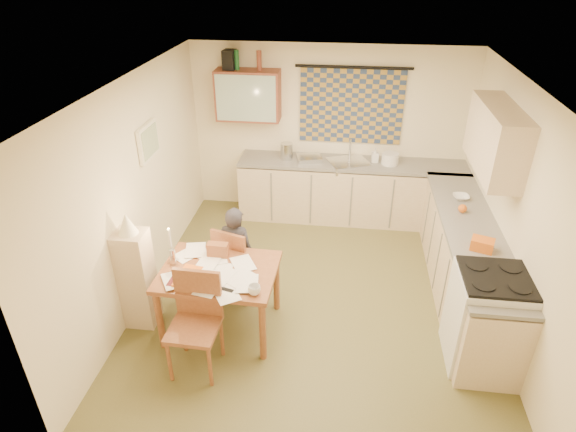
# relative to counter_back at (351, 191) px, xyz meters

# --- Properties ---
(floor) EXTENTS (4.00, 4.50, 0.02)m
(floor) POSITION_rel_counter_back_xyz_m (-0.38, -1.95, -0.46)
(floor) COLOR brown
(floor) RESTS_ON ground
(ceiling) EXTENTS (4.00, 4.50, 0.02)m
(ceiling) POSITION_rel_counter_back_xyz_m (-0.38, -1.95, 2.06)
(ceiling) COLOR white
(ceiling) RESTS_ON floor
(wall_back) EXTENTS (4.00, 0.02, 2.50)m
(wall_back) POSITION_rel_counter_back_xyz_m (-0.38, 0.31, 0.80)
(wall_back) COLOR #F8EAC1
(wall_back) RESTS_ON floor
(wall_front) EXTENTS (4.00, 0.02, 2.50)m
(wall_front) POSITION_rel_counter_back_xyz_m (-0.38, -4.21, 0.80)
(wall_front) COLOR #F8EAC1
(wall_front) RESTS_ON floor
(wall_left) EXTENTS (0.02, 4.50, 2.50)m
(wall_left) POSITION_rel_counter_back_xyz_m (-2.39, -1.95, 0.80)
(wall_left) COLOR #F8EAC1
(wall_left) RESTS_ON floor
(wall_right) EXTENTS (0.02, 4.50, 2.50)m
(wall_right) POSITION_rel_counter_back_xyz_m (1.63, -1.95, 0.80)
(wall_right) COLOR #F8EAC1
(wall_right) RESTS_ON floor
(window_blind) EXTENTS (1.45, 0.03, 1.05)m
(window_blind) POSITION_rel_counter_back_xyz_m (-0.08, 0.27, 1.20)
(window_blind) COLOR navy
(window_blind) RESTS_ON wall_back
(curtain_rod) EXTENTS (1.60, 0.04, 0.04)m
(curtain_rod) POSITION_rel_counter_back_xyz_m (-0.08, 0.25, 1.75)
(curtain_rod) COLOR black
(curtain_rod) RESTS_ON wall_back
(wall_cabinet) EXTENTS (0.90, 0.34, 0.70)m
(wall_cabinet) POSITION_rel_counter_back_xyz_m (-1.53, 0.13, 1.35)
(wall_cabinet) COLOR brown
(wall_cabinet) RESTS_ON wall_back
(wall_cabinet_glass) EXTENTS (0.84, 0.02, 0.64)m
(wall_cabinet_glass) POSITION_rel_counter_back_xyz_m (-1.53, -0.04, 1.35)
(wall_cabinet_glass) COLOR #99B2A5
(wall_cabinet_glass) RESTS_ON wall_back
(upper_cabinet_right) EXTENTS (0.34, 1.30, 0.70)m
(upper_cabinet_right) POSITION_rel_counter_back_xyz_m (1.45, -1.40, 1.40)
(upper_cabinet_right) COLOR #CEB18B
(upper_cabinet_right) RESTS_ON wall_right
(framed_print) EXTENTS (0.04, 0.50, 0.40)m
(framed_print) POSITION_rel_counter_back_xyz_m (-2.35, -1.55, 1.25)
(framed_print) COLOR white
(framed_print) RESTS_ON wall_left
(print_canvas) EXTENTS (0.01, 0.42, 0.32)m
(print_canvas) POSITION_rel_counter_back_xyz_m (-2.33, -1.55, 1.25)
(print_canvas) COLOR beige
(print_canvas) RESTS_ON wall_left
(counter_back) EXTENTS (3.30, 0.62, 0.92)m
(counter_back) POSITION_rel_counter_back_xyz_m (0.00, 0.00, 0.00)
(counter_back) COLOR #CEB18B
(counter_back) RESTS_ON floor
(counter_right) EXTENTS (0.62, 2.95, 0.92)m
(counter_right) POSITION_rel_counter_back_xyz_m (1.32, -1.68, -0.00)
(counter_right) COLOR #CEB18B
(counter_right) RESTS_ON floor
(stove) EXTENTS (0.66, 0.66, 1.01)m
(stove) POSITION_rel_counter_back_xyz_m (1.32, -2.72, 0.05)
(stove) COLOR white
(stove) RESTS_ON floor
(sink) EXTENTS (0.68, 0.63, 0.10)m
(sink) POSITION_rel_counter_back_xyz_m (-0.07, 0.00, 0.43)
(sink) COLOR silver
(sink) RESTS_ON counter_back
(tap) EXTENTS (0.04, 0.04, 0.28)m
(tap) POSITION_rel_counter_back_xyz_m (-0.06, 0.18, 0.61)
(tap) COLOR silver
(tap) RESTS_ON counter_back
(dish_rack) EXTENTS (0.41, 0.37, 0.06)m
(dish_rack) POSITION_rel_counter_back_xyz_m (-0.64, 0.00, 0.50)
(dish_rack) COLOR silver
(dish_rack) RESTS_ON counter_back
(kettle) EXTENTS (0.22, 0.22, 0.24)m
(kettle) POSITION_rel_counter_back_xyz_m (-0.97, 0.00, 0.59)
(kettle) COLOR silver
(kettle) RESTS_ON counter_back
(mixing_bowl) EXTENTS (0.32, 0.32, 0.16)m
(mixing_bowl) POSITION_rel_counter_back_xyz_m (0.51, 0.00, 0.55)
(mixing_bowl) COLOR white
(mixing_bowl) RESTS_ON counter_back
(soap_bottle) EXTENTS (0.12, 0.12, 0.21)m
(soap_bottle) POSITION_rel_counter_back_xyz_m (0.30, 0.05, 0.57)
(soap_bottle) COLOR white
(soap_bottle) RESTS_ON counter_back
(bowl) EXTENTS (0.22, 0.22, 0.05)m
(bowl) POSITION_rel_counter_back_xyz_m (1.32, -0.99, 0.49)
(bowl) COLOR white
(bowl) RESTS_ON counter_right
(orange_bag) EXTENTS (0.26, 0.23, 0.12)m
(orange_bag) POSITION_rel_counter_back_xyz_m (1.32, -2.13, 0.53)
(orange_bag) COLOR orange
(orange_bag) RESTS_ON counter_right
(fruit_orange) EXTENTS (0.10, 0.10, 0.10)m
(fruit_orange) POSITION_rel_counter_back_xyz_m (1.27, -1.34, 0.52)
(fruit_orange) COLOR orange
(fruit_orange) RESTS_ON counter_right
(speaker) EXTENTS (0.17, 0.21, 0.26)m
(speaker) POSITION_rel_counter_back_xyz_m (-1.77, 0.13, 1.83)
(speaker) COLOR black
(speaker) RESTS_ON wall_cabinet
(bottle_green) EXTENTS (0.08, 0.08, 0.26)m
(bottle_green) POSITION_rel_counter_back_xyz_m (-1.67, 0.13, 1.83)
(bottle_green) COLOR #195926
(bottle_green) RESTS_ON wall_cabinet
(bottle_brown) EXTENTS (0.07, 0.07, 0.26)m
(bottle_brown) POSITION_rel_counter_back_xyz_m (-1.36, 0.13, 1.83)
(bottle_brown) COLOR brown
(bottle_brown) RESTS_ON wall_cabinet
(dining_table) EXTENTS (1.20, 0.93, 0.75)m
(dining_table) POSITION_rel_counter_back_xyz_m (-1.33, -2.59, -0.07)
(dining_table) COLOR brown
(dining_table) RESTS_ON floor
(chair_far) EXTENTS (0.53, 0.53, 0.94)m
(chair_far) POSITION_rel_counter_back_xyz_m (-1.28, -2.01, -0.16)
(chair_far) COLOR brown
(chair_far) RESTS_ON floor
(chair_near) EXTENTS (0.47, 0.47, 1.02)m
(chair_near) POSITION_rel_counter_back_xyz_m (-1.43, -3.18, -0.14)
(chair_near) COLOR brown
(chair_near) RESTS_ON floor
(person) EXTENTS (0.50, 0.39, 1.17)m
(person) POSITION_rel_counter_back_xyz_m (-1.29, -2.03, 0.13)
(person) COLOR black
(person) RESTS_ON floor
(shelf_stand) EXTENTS (0.32, 0.30, 1.13)m
(shelf_stand) POSITION_rel_counter_back_xyz_m (-2.22, -2.61, 0.12)
(shelf_stand) COLOR #CEB18B
(shelf_stand) RESTS_ON floor
(lampshade) EXTENTS (0.20, 0.20, 0.22)m
(lampshade) POSITION_rel_counter_back_xyz_m (-2.22, -2.61, 0.79)
(lampshade) COLOR white
(lampshade) RESTS_ON shelf_stand
(letter_rack) EXTENTS (0.22, 0.10, 0.16)m
(letter_rack) POSITION_rel_counter_back_xyz_m (-1.40, -2.35, 0.38)
(letter_rack) COLOR brown
(letter_rack) RESTS_ON dining_table
(mug) EXTENTS (0.18, 0.18, 0.10)m
(mug) POSITION_rel_counter_back_xyz_m (-0.90, -2.93, 0.35)
(mug) COLOR white
(mug) RESTS_ON dining_table
(magazine) EXTENTS (0.22, 0.28, 0.02)m
(magazine) POSITION_rel_counter_back_xyz_m (-1.76, -2.81, 0.31)
(magazine) COLOR maroon
(magazine) RESTS_ON dining_table
(book) EXTENTS (0.29, 0.34, 0.02)m
(book) POSITION_rel_counter_back_xyz_m (-1.71, -2.69, 0.31)
(book) COLOR orange
(book) RESTS_ON dining_table
(orange_box) EXTENTS (0.13, 0.09, 0.04)m
(orange_box) POSITION_rel_counter_back_xyz_m (-1.64, -2.91, 0.32)
(orange_box) COLOR orange
(orange_box) RESTS_ON dining_table
(eyeglasses) EXTENTS (0.14, 0.08, 0.02)m
(eyeglasses) POSITION_rel_counter_back_xyz_m (-1.17, -2.91, 0.31)
(eyeglasses) COLOR black
(eyeglasses) RESTS_ON dining_table
(candle_holder) EXTENTS (0.07, 0.07, 0.18)m
(candle_holder) POSITION_rel_counter_back_xyz_m (-1.82, -2.55, 0.39)
(candle_holder) COLOR silver
(candle_holder) RESTS_ON dining_table
(candle) EXTENTS (0.03, 0.03, 0.22)m
(candle) POSITION_rel_counter_back_xyz_m (-1.85, -2.50, 0.59)
(candle) COLOR white
(candle) RESTS_ON dining_table
(candle_flame) EXTENTS (0.02, 0.02, 0.02)m
(candle_flame) POSITION_rel_counter_back_xyz_m (-1.83, -2.54, 0.71)
(candle_flame) COLOR #FFCC66
(candle_flame) RESTS_ON dining_table
(papers) EXTENTS (1.03, 1.03, 0.02)m
(papers) POSITION_rel_counter_back_xyz_m (-1.37, -2.62, 0.31)
(papers) COLOR white
(papers) RESTS_ON dining_table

